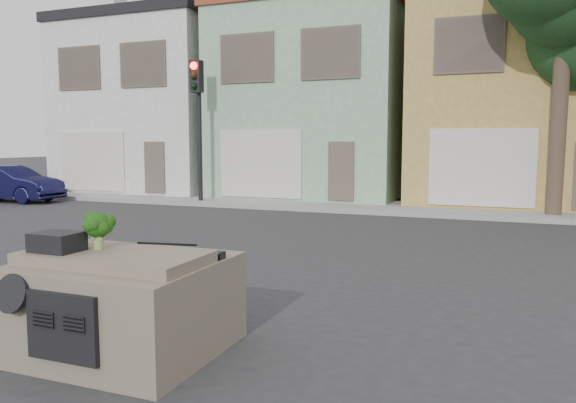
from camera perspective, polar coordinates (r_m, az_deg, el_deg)
The scene contains 12 objects.
ground_plane at distance 8.99m, azimuth -4.12°, elevation -8.46°, with size 120.00×120.00×0.00m, color #303033.
sidewalk at distance 18.85m, azimuth 9.90°, elevation -0.61°, with size 40.00×3.00×0.15m, color gray.
townhouse_white at distance 26.83m, azimuth -11.99°, elevation 9.25°, with size 7.20×8.20×7.55m, color silver.
townhouse_mint at distance 23.54m, azimuth 3.62°, elevation 9.82°, with size 7.20×8.20×7.55m, color #8AB38F.
townhouse_tan at distance 22.38m, azimuth 22.47°, elevation 9.56°, with size 7.20×8.20×7.55m, color tan.
navy_sedan at distance 23.56m, azimuth -26.29°, elevation 0.00°, with size 1.41×4.05×1.33m, color #0F0F36.
traffic_signal at distance 20.16m, azimuth -9.11°, elevation 6.89°, with size 0.40×0.40×5.10m, color black.
tree_near at distance 17.78m, azimuth 26.01°, elevation 11.95°, with size 4.40×4.00×8.50m, color #1A3B1B.
car_dashboard at distance 6.38m, azimuth -16.14°, elevation -9.62°, with size 2.00×1.80×1.12m, color #726553.
instrument_hump at distance 6.35m, azimuth -22.41°, elevation -3.80°, with size 0.48×0.38×0.20m, color black.
wiper_arm at distance 6.39m, azimuth -12.21°, elevation -4.23°, with size 0.70×0.03×0.02m, color black.
broccoli at distance 6.30m, azimuth -18.74°, elevation -2.80°, with size 0.33×0.33×0.40m, color #15380C.
Camera 1 is at (3.80, -7.83, 2.27)m, focal length 35.00 mm.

